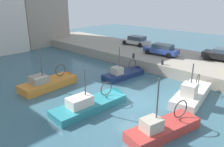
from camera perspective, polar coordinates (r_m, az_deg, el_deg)
name	(u,v)px	position (r m, az deg, el deg)	size (l,w,h in m)	color
water_surface	(134,102)	(18.16, 5.71, -7.44)	(80.00, 80.00, 0.00)	#386070
quay_wall	(196,65)	(27.35, 20.97, 1.96)	(9.00, 56.00, 1.20)	#9E9384
fishing_boat_red	(167,131)	(14.77, 14.04, -14.28)	(6.12, 2.81, 4.58)	#BC3833
fishing_boat_orange	(52,85)	(21.88, -15.37, -2.99)	(6.17, 2.33, 4.77)	orange
fishing_boat_navy	(126,75)	(23.86, 3.70, -0.48)	(5.66, 2.31, 4.16)	navy
fishing_boat_teal	(94,106)	(17.33, -4.65, -8.37)	(6.93, 2.49, 4.20)	teal
fishing_boat_white	(192,97)	(19.93, 20.15, -5.73)	(6.80, 2.87, 4.15)	white
parked_car_blue	(162,49)	(28.40, 12.76, 6.14)	(2.08, 4.45, 1.41)	#334C9E
parked_car_black	(223,55)	(28.11, 26.96, 4.39)	(2.31, 4.38, 1.41)	black
parked_car_silver	(136,40)	(33.91, 6.29, 8.55)	(2.24, 4.33, 1.38)	#B7B7BC
mooring_bollard_mid	(162,62)	(24.38, 12.96, 2.91)	(0.28, 0.28, 0.55)	#2D2D33
mooring_bollard_north	(133,56)	(26.57, 5.60, 4.65)	(0.28, 0.28, 0.55)	#2D2D33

